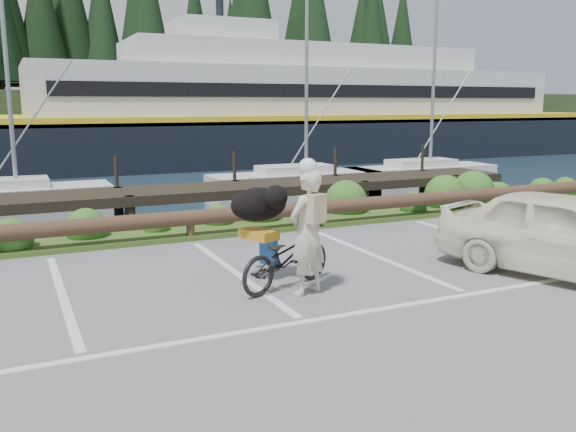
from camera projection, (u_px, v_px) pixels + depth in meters
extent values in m
plane|color=#5E5E61|center=(290.00, 312.00, 7.84)|extent=(72.00, 72.00, 0.00)
plane|color=#1A2D3E|center=(47.00, 150.00, 50.86)|extent=(160.00, 160.00, 0.00)
cube|color=#3D5B21|center=(181.00, 231.00, 12.55)|extent=(34.00, 1.60, 0.10)
imported|color=black|center=(286.00, 257.00, 8.80)|extent=(1.84, 1.22, 0.92)
imported|color=beige|center=(308.00, 232.00, 8.45)|extent=(0.76, 0.64, 1.77)
ellipsoid|color=black|center=(259.00, 204.00, 9.05)|extent=(0.73, 0.97, 0.51)
imported|color=white|center=(569.00, 235.00, 9.30)|extent=(2.85, 4.26, 1.35)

